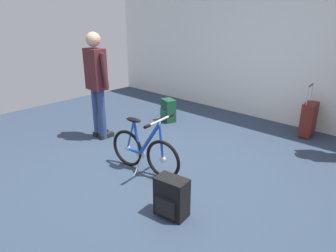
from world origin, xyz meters
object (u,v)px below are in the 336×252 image
(rolling_suitcase, at_px, (309,119))
(folding_bike_foreground, at_px, (144,150))
(backpack_on_floor, at_px, (168,111))
(handbag_on_floor, at_px, (171,197))
(visitor_browsing, at_px, (97,80))

(rolling_suitcase, bearing_deg, folding_bike_foreground, -111.78)
(backpack_on_floor, bearing_deg, folding_bike_foreground, -55.86)
(backpack_on_floor, bearing_deg, handbag_on_floor, -46.40)
(visitor_browsing, xyz_separation_m, backpack_on_floor, (0.26, 1.29, -0.72))
(visitor_browsing, height_order, backpack_on_floor, visitor_browsing)
(visitor_browsing, relative_size, handbag_on_floor, 3.99)
(folding_bike_foreground, relative_size, backpack_on_floor, 2.54)
(rolling_suitcase, height_order, handbag_on_floor, rolling_suitcase)
(visitor_browsing, relative_size, rolling_suitcase, 1.94)
(folding_bike_foreground, distance_m, visitor_browsing, 1.51)
(folding_bike_foreground, height_order, handbag_on_floor, folding_bike_foreground)
(visitor_browsing, height_order, rolling_suitcase, visitor_browsing)
(visitor_browsing, distance_m, rolling_suitcase, 3.35)
(folding_bike_foreground, relative_size, rolling_suitcase, 1.25)
(folding_bike_foreground, xyz_separation_m, handbag_on_floor, (0.84, -0.43, -0.09))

